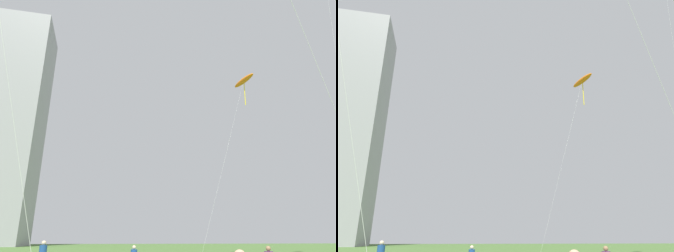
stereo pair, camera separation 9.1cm
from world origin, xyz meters
The scene contains 2 objects.
kite_flying_0 centered at (13.14, 26.27, 22.04)m, with size 8.33×5.68×22.62m.
distant_highrise_0 centered at (-39.06, 92.39, 36.86)m, with size 20.23×19.96×73.71m, color #939399.
Camera 2 is at (-2.77, -9.34, 1.93)m, focal length 33.50 mm.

